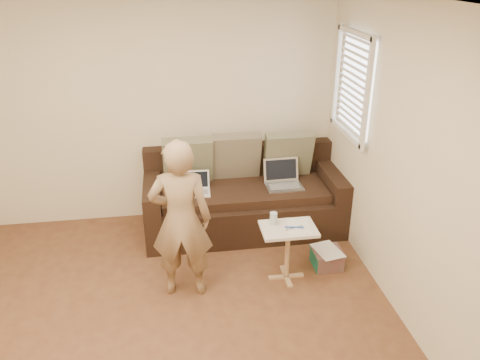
{
  "coord_description": "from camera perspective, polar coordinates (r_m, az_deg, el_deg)",
  "views": [
    {
      "loc": [
        0.12,
        -3.03,
        2.86
      ],
      "look_at": [
        0.8,
        1.4,
        0.78
      ],
      "focal_mm": 36.18,
      "sensor_mm": 36.0,
      "label": 1
    }
  ],
  "objects": [
    {
      "name": "person",
      "position": [
        4.28,
        -6.99,
        -4.71
      ],
      "size": [
        0.59,
        0.43,
        1.51
      ],
      "primitive_type": "imported",
      "rotation": [
        0.0,
        0.0,
        3.03
      ],
      "color": "olive",
      "rests_on": "ground"
    },
    {
      "name": "pillow_left",
      "position": [
        5.43,
        -6.17,
        2.32
      ],
      "size": [
        0.55,
        0.29,
        0.57
      ],
      "primitive_type": null,
      "rotation": [
        0.28,
        0.0,
        0.0
      ],
      "color": "#696D50",
      "rests_on": "sofa"
    },
    {
      "name": "paper_on_table",
      "position": [
        4.58,
        6.94,
        -5.38
      ],
      "size": [
        0.25,
        0.33,
        0.0
      ],
      "primitive_type": null,
      "rotation": [
        0.0,
        0.0,
        -0.14
      ],
      "color": "white",
      "rests_on": "side_table"
    },
    {
      "name": "scissors",
      "position": [
        4.53,
        6.45,
        -5.58
      ],
      "size": [
        0.2,
        0.16,
        0.02
      ],
      "primitive_type": null,
      "rotation": [
        0.0,
        0.0,
        0.37
      ],
      "color": "silver",
      "rests_on": "side_table"
    },
    {
      "name": "drinking_glass",
      "position": [
        4.56,
        3.97,
        -4.55
      ],
      "size": [
        0.07,
        0.07,
        0.12
      ],
      "primitive_type": null,
      "color": "silver",
      "rests_on": "side_table"
    },
    {
      "name": "window_blinds",
      "position": [
        5.02,
        13.13,
        10.9
      ],
      "size": [
        0.12,
        0.88,
        1.08
      ],
      "primitive_type": null,
      "color": "white",
      "rests_on": "wall_right"
    },
    {
      "name": "sofa",
      "position": [
        5.44,
        0.44,
        -1.69
      ],
      "size": [
        2.2,
        0.95,
        0.85
      ],
      "primitive_type": null,
      "color": "black",
      "rests_on": "ground"
    },
    {
      "name": "pillow_right",
      "position": [
        5.59,
        5.68,
        3.02
      ],
      "size": [
        0.55,
        0.28,
        0.57
      ],
      "primitive_type": null,
      "rotation": [
        0.26,
        0.0,
        0.0
      ],
      "color": "#696D50",
      "rests_on": "sofa"
    },
    {
      "name": "laptop_silver",
      "position": [
        5.41,
        5.25,
        -0.84
      ],
      "size": [
        0.41,
        0.3,
        0.27
      ],
      "primitive_type": null,
      "rotation": [
        0.0,
        0.0,
        0.02
      ],
      "color": "#B7BABC",
      "rests_on": "sofa"
    },
    {
      "name": "striped_box",
      "position": [
        5.01,
        10.21,
        -9.05
      ],
      "size": [
        0.3,
        0.3,
        0.19
      ],
      "primitive_type": null,
      "color": "#B71B31",
      "rests_on": "ground"
    },
    {
      "name": "pillow_mid",
      "position": [
        5.51,
        -0.48,
        2.82
      ],
      "size": [
        0.55,
        0.27,
        0.57
      ],
      "primitive_type": null,
      "rotation": [
        0.24,
        0.0,
        0.0
      ],
      "color": "#635E46",
      "rests_on": "sofa"
    },
    {
      "name": "floor",
      "position": [
        4.17,
        -8.41,
        -18.76
      ],
      "size": [
        4.5,
        4.5,
        0.0
      ],
      "primitive_type": "plane",
      "color": "#563120",
      "rests_on": "ground"
    },
    {
      "name": "ceiling",
      "position": [
        3.05,
        -11.6,
        19.55
      ],
      "size": [
        4.5,
        4.5,
        0.0
      ],
      "primitive_type": "plane",
      "rotation": [
        3.14,
        0.0,
        0.0
      ],
      "color": "white",
      "rests_on": "wall_back"
    },
    {
      "name": "side_table",
      "position": [
        4.69,
        5.59,
        -8.56
      ],
      "size": [
        0.51,
        0.36,
        0.56
      ],
      "primitive_type": null,
      "color": "silver",
      "rests_on": "ground"
    },
    {
      "name": "wall_back",
      "position": [
        5.51,
        -9.71,
        8.07
      ],
      "size": [
        4.0,
        0.0,
        4.0
      ],
      "primitive_type": "plane",
      "rotation": [
        1.57,
        0.0,
        0.0
      ],
      "color": "beige",
      "rests_on": "ground"
    },
    {
      "name": "wall_right",
      "position": [
        3.9,
        21.06,
        -0.48
      ],
      "size": [
        0.0,
        4.5,
        4.5
      ],
      "primitive_type": "plane",
      "rotation": [
        1.57,
        0.0,
        -1.57
      ],
      "color": "beige",
      "rests_on": "ground"
    },
    {
      "name": "laptop_white",
      "position": [
        5.26,
        -5.21,
        -1.62
      ],
      "size": [
        0.32,
        0.24,
        0.22
      ],
      "primitive_type": null,
      "rotation": [
        0.0,
        0.0,
        -0.05
      ],
      "color": "white",
      "rests_on": "sofa"
    }
  ]
}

